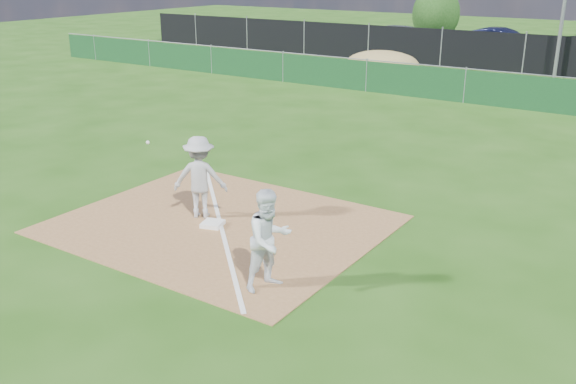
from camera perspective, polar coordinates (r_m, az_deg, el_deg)
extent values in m
plane|color=#1F490F|center=(20.05, 10.59, 5.38)|extent=(90.00, 90.00, 0.00)
cube|color=olive|center=(12.66, -6.03, -2.87)|extent=(6.00, 5.00, 0.02)
cube|color=white|center=(12.65, -6.04, -2.80)|extent=(5.01, 5.01, 0.01)
cube|color=#0F3919|center=(24.51, 15.44, 9.03)|extent=(44.00, 0.05, 1.20)
ellipsoid|color=olive|center=(29.57, 8.38, 11.21)|extent=(3.38, 2.60, 1.17)
cube|color=black|center=(32.08, 20.25, 11.46)|extent=(46.00, 0.04, 1.80)
cube|color=black|center=(37.03, 22.06, 10.79)|extent=(46.00, 9.00, 0.01)
cube|color=white|center=(12.56, -6.71, -2.83)|extent=(0.48, 0.48, 0.08)
imported|color=#B8B8BA|center=(12.79, -7.84, 1.31)|extent=(1.24, 1.07, 1.66)
sphere|color=white|center=(13.87, -12.36, 4.33)|extent=(0.08, 0.08, 0.08)
imported|color=white|center=(9.91, -1.68, -4.27)|extent=(0.85, 0.96, 1.64)
imported|color=#B3B6BB|center=(38.12, 10.31, 13.31)|extent=(4.67, 1.89, 1.59)
imported|color=black|center=(36.19, 18.44, 12.34)|extent=(4.99, 1.94, 1.62)
cylinder|color=#382316|center=(43.16, 12.87, 13.44)|extent=(0.24, 0.24, 0.99)
ellipsoid|color=#1B4112|center=(43.04, 13.01, 15.18)|extent=(2.97, 2.97, 3.41)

